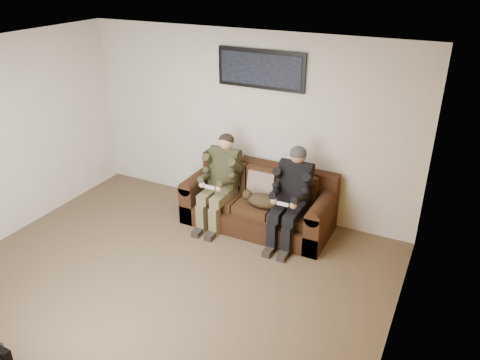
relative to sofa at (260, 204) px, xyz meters
The scene contains 12 objects.
floor 1.90m from the sofa, 103.36° to the right, with size 5.00×5.00×0.00m, color brown.
ceiling 2.95m from the sofa, 103.36° to the right, with size 5.00×5.00×0.00m, color silver.
wall_back 1.16m from the sofa, 135.39° to the left, with size 5.00×5.00×0.00m, color beige.
wall_right 2.93m from the sofa, 41.41° to the right, with size 4.50×4.50×0.00m, color beige.
accent_wall_right 2.92m from the sofa, 41.55° to the right, with size 4.50×4.50×0.00m, color #A26110.
sofa is the anchor object (origin of this frame).
throw_pillow 0.28m from the sofa, 90.00° to the left, with size 0.39×0.11×0.37m, color #937360.
throw_blanket 0.85m from the sofa, 157.44° to the left, with size 0.42×0.20×0.07m, color tan.
person_left 0.67m from the sofa, 162.03° to the right, with size 0.51×0.87×1.26m.
person_right 0.68m from the sofa, 17.93° to the right, with size 0.51×0.86×1.27m.
cat 0.32m from the sofa, 60.46° to the right, with size 0.66×0.26×0.24m.
framed_poster 1.84m from the sofa, 116.96° to the left, with size 1.25×0.05×0.52m.
Camera 1 is at (2.76, -3.46, 3.45)m, focal length 35.00 mm.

